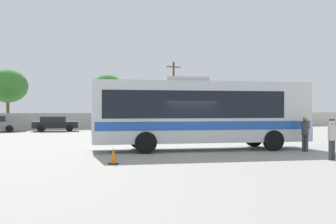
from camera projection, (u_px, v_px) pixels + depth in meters
The scene contains 11 objects.
ground_plane at pixel (140, 138), 30.04m from camera, with size 300.00×300.00×0.00m, color gray.
perimeter_wall at pixel (109, 121), 43.87m from camera, with size 80.00×0.30×1.69m, color beige.
coach_bus_silver_blue at pixel (198, 111), 21.22m from camera, with size 11.33×3.67×3.72m.
attendant_by_bus_door at pixel (305, 132), 20.36m from camera, with size 0.48×0.48×1.73m.
passenger_waiting_on_apron at pixel (332, 137), 17.00m from camera, with size 0.35×0.35×1.69m.
parked_car_second_black at pixel (55, 123), 38.86m from camera, with size 4.31×2.27×1.40m.
parked_car_third_white at pixel (116, 122), 40.79m from camera, with size 4.12×2.16×1.45m.
utility_pole_near at pixel (174, 93), 50.00m from camera, with size 1.80×0.28×7.81m.
roadside_tree_left at pixel (8, 86), 42.90m from camera, with size 4.09×4.09×6.24m.
roadside_tree_midleft at pixel (107, 88), 46.60m from camera, with size 3.58×3.58×6.00m.
traffic_cone_on_apron at pixel (113, 156), 15.75m from camera, with size 0.36×0.36×0.64m.
Camera 1 is at (-6.97, -19.28, 2.11)m, focal length 44.13 mm.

